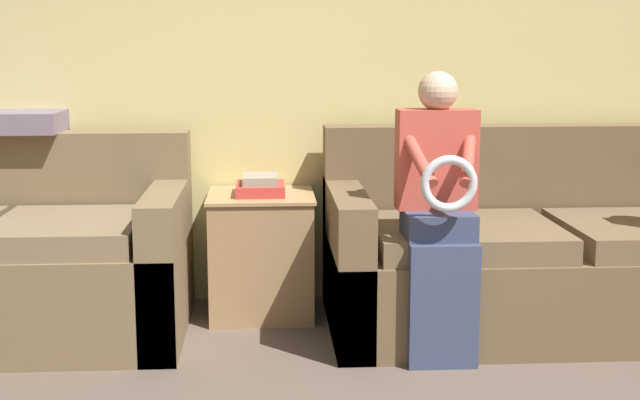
# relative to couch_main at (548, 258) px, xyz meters

# --- Properties ---
(wall_back) EXTENTS (7.93, 0.06, 2.55)m
(wall_back) POSITION_rel_couch_main_xyz_m (-0.89, 0.55, 0.96)
(wall_back) COLOR #DBCC7F
(wall_back) RESTS_ON ground_plane
(couch_main) EXTENTS (2.09, 0.99, 0.92)m
(couch_main) POSITION_rel_couch_main_xyz_m (0.00, 0.00, 0.00)
(couch_main) COLOR brown
(couch_main) RESTS_ON ground_plane
(couch_side) EXTENTS (1.66, 0.96, 0.90)m
(couch_side) POSITION_rel_couch_main_xyz_m (-2.54, 0.01, 0.01)
(couch_side) COLOR brown
(couch_side) RESTS_ON ground_plane
(child_left_seated) EXTENTS (0.34, 0.37, 1.21)m
(child_left_seated) POSITION_rel_couch_main_xyz_m (-0.61, -0.42, 0.33)
(child_left_seated) COLOR #384260
(child_left_seated) RESTS_ON ground_plane
(side_shelf) EXTENTS (0.52, 0.51, 0.60)m
(side_shelf) POSITION_rel_couch_main_xyz_m (-1.36, 0.24, -0.01)
(side_shelf) COLOR #9E7A51
(side_shelf) RESTS_ON ground_plane
(book_stack) EXTENTS (0.23, 0.28, 0.09)m
(book_stack) POSITION_rel_couch_main_xyz_m (-1.36, 0.23, 0.32)
(book_stack) COLOR #BC3833
(book_stack) RESTS_ON side_shelf
(throw_pillow) EXTENTS (0.36, 0.36, 0.10)m
(throw_pillow) POSITION_rel_couch_main_xyz_m (-2.50, 0.35, 0.63)
(throw_pillow) COLOR slate
(throw_pillow) RESTS_ON couch_side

